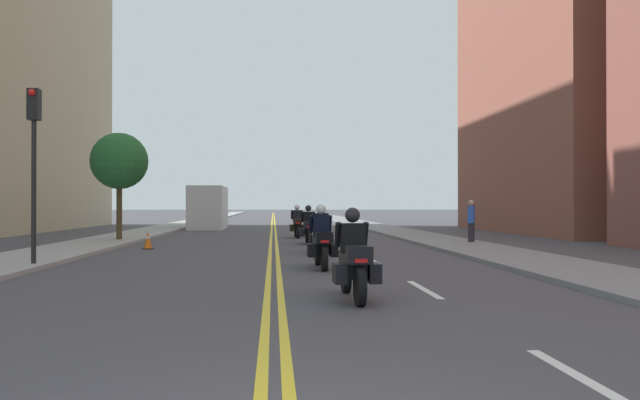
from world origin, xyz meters
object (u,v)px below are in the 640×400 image
at_px(street_tree_0, 119,161).
at_px(parked_truck, 209,210).
at_px(motorcycle_2, 320,234).
at_px(motorcycle_3, 308,228).
at_px(motorcycle_1, 321,243).
at_px(traffic_light_near, 34,143).
at_px(motorcycle_0, 353,262).
at_px(motorcycle_4, 297,225).
at_px(traffic_cone_0, 148,240).
at_px(pedestrian_0, 471,222).

relative_size(street_tree_0, parked_truck, 0.72).
distance_m(motorcycle_2, motorcycle_3, 4.93).
distance_m(motorcycle_1, traffic_light_near, 7.76).
distance_m(motorcycle_0, motorcycle_4, 19.14).
height_order(motorcycle_4, traffic_cone_0, motorcycle_4).
bearing_deg(pedestrian_0, motorcycle_4, 80.35).
bearing_deg(motorcycle_2, pedestrian_0, 30.42).
relative_size(motorcycle_0, motorcycle_4, 0.99).
bearing_deg(motorcycle_1, street_tree_0, 122.79).
bearing_deg(traffic_light_near, motorcycle_2, 26.77).
distance_m(street_tree_0, parked_truck, 14.63).
xyz_separation_m(motorcycle_0, traffic_light_near, (-7.44, 5.72, 2.54)).
distance_m(motorcycle_4, pedestrian_0, 8.87).
distance_m(motorcycle_1, motorcycle_4, 14.11).
height_order(motorcycle_1, parked_truck, parked_truck).
bearing_deg(traffic_light_near, motorcycle_1, -5.43).
bearing_deg(motorcycle_1, motorcycle_3, 86.80).
bearing_deg(parked_truck, motorcycle_0, -79.57).
relative_size(traffic_cone_0, traffic_light_near, 0.15).
relative_size(motorcycle_3, parked_truck, 0.33).
bearing_deg(motorcycle_0, traffic_cone_0, 114.19).
height_order(motorcycle_0, traffic_light_near, traffic_light_near).
bearing_deg(motorcycle_0, pedestrian_0, 62.20).
distance_m(motorcycle_0, motorcycle_1, 5.03).
relative_size(traffic_light_near, pedestrian_0, 2.54).
bearing_deg(motorcycle_3, motorcycle_1, -91.64).
xyz_separation_m(motorcycle_1, traffic_cone_0, (-5.75, 7.09, -0.32)).
bearing_deg(parked_truck, motorcycle_1, -77.89).
bearing_deg(parked_truck, traffic_cone_0, -90.76).
xyz_separation_m(motorcycle_0, parked_truck, (-5.64, 30.66, 0.63)).
relative_size(motorcycle_2, motorcycle_3, 1.02).
distance_m(motorcycle_0, parked_truck, 31.18).
height_order(motorcycle_1, motorcycle_3, motorcycle_1).
bearing_deg(motorcycle_4, street_tree_0, -161.97).
distance_m(motorcycle_4, street_tree_0, 8.73).
xyz_separation_m(motorcycle_4, parked_truck, (-5.45, 11.52, 0.63)).
bearing_deg(street_tree_0, motorcycle_2, -39.83).
bearing_deg(motorcycle_3, motorcycle_2, -89.07).
height_order(motorcycle_3, motorcycle_4, motorcycle_4).
relative_size(motorcycle_1, street_tree_0, 0.45).
relative_size(motorcycle_2, street_tree_0, 0.47).
xyz_separation_m(street_tree_0, parked_truck, (2.34, 14.27, -2.20)).
xyz_separation_m(motorcycle_1, motorcycle_4, (-0.06, 14.11, -0.01)).
height_order(motorcycle_0, motorcycle_4, motorcycle_4).
distance_m(traffic_cone_0, traffic_light_near, 7.17).
bearing_deg(motorcycle_3, motorcycle_4, 93.24).
distance_m(motorcycle_2, traffic_light_near, 8.91).
xyz_separation_m(traffic_cone_0, parked_truck, (0.25, 18.54, 0.94)).
bearing_deg(motorcycle_2, traffic_light_near, -153.83).
bearing_deg(pedestrian_0, parked_truck, 65.95).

